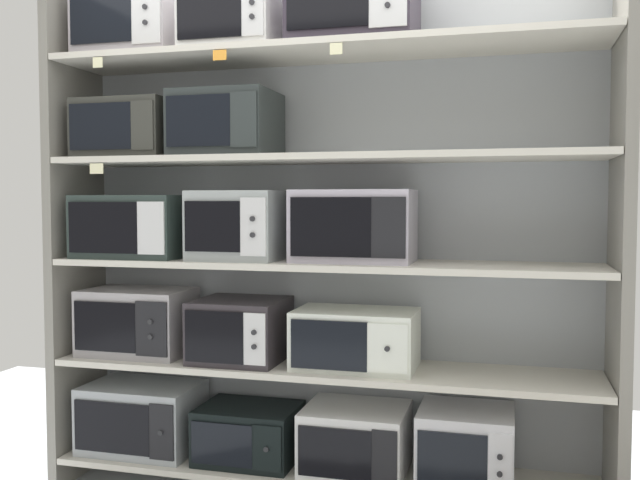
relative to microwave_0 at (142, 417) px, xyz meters
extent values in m
cube|color=#9EA3A8|center=(0.95, 0.26, 1.05)|extent=(2.79, 0.04, 2.78)
cube|color=gray|center=(-0.38, 0.00, 1.05)|extent=(0.05, 0.48, 2.78)
cube|color=gray|center=(2.27, 0.00, 1.05)|extent=(0.05, 0.48, 2.78)
cube|color=beige|center=(0.95, 0.00, -0.18)|extent=(2.59, 0.48, 0.03)
cube|color=#9BA1A5|center=(0.00, 0.00, 0.00)|extent=(0.57, 0.39, 0.34)
cube|color=black|center=(-0.06, -0.20, 0.00)|extent=(0.41, 0.01, 0.25)
cube|color=black|center=(0.21, -0.19, 0.00)|extent=(0.13, 0.01, 0.27)
cylinder|color=#262628|center=(0.21, -0.20, 0.00)|extent=(0.02, 0.01, 0.02)
cube|color=black|center=(0.59, 0.00, -0.03)|extent=(0.48, 0.36, 0.27)
cube|color=black|center=(0.52, -0.18, -0.03)|extent=(0.31, 0.01, 0.20)
cube|color=black|center=(0.74, -0.18, -0.03)|extent=(0.14, 0.01, 0.22)
cylinder|color=#262628|center=(0.74, -0.19, -0.03)|extent=(0.02, 0.01, 0.02)
cube|color=silver|center=(1.13, 0.00, -0.02)|extent=(0.48, 0.41, 0.31)
cube|color=black|center=(1.07, -0.21, -0.02)|extent=(0.34, 0.01, 0.23)
cube|color=black|center=(1.30, -0.21, -0.02)|extent=(0.11, 0.01, 0.25)
cube|color=silver|center=(1.64, 0.00, 0.00)|extent=(0.42, 0.39, 0.34)
cube|color=black|center=(1.59, -0.20, 0.00)|extent=(0.30, 0.01, 0.24)
cube|color=silver|center=(1.79, -0.20, 0.00)|extent=(0.10, 0.01, 0.27)
cylinder|color=#262628|center=(1.79, -0.21, -0.04)|extent=(0.02, 0.01, 0.02)
cylinder|color=#262628|center=(1.79, -0.21, 0.04)|extent=(0.02, 0.01, 0.02)
cube|color=beige|center=(0.95, 0.00, 0.31)|extent=(2.59, 0.48, 0.03)
cube|color=#A29EA1|center=(-0.02, 0.00, 0.50)|extent=(0.53, 0.35, 0.33)
cube|color=black|center=(-0.10, -0.18, 0.50)|extent=(0.34, 0.01, 0.24)
cube|color=black|center=(0.15, -0.18, 0.50)|extent=(0.17, 0.01, 0.27)
cylinder|color=#262628|center=(0.15, -0.19, 0.46)|extent=(0.02, 0.01, 0.02)
cylinder|color=#262628|center=(0.15, -0.19, 0.53)|extent=(0.02, 0.01, 0.02)
cube|color=#2F2A2E|center=(0.54, 0.00, 0.48)|extent=(0.42, 0.41, 0.30)
cube|color=black|center=(0.50, -0.21, 0.48)|extent=(0.29, 0.01, 0.24)
cube|color=silver|center=(0.69, -0.20, 0.48)|extent=(0.11, 0.01, 0.24)
cylinder|color=#262628|center=(0.69, -0.21, 0.45)|extent=(0.02, 0.01, 0.02)
cylinder|color=#262628|center=(0.69, -0.21, 0.51)|extent=(0.02, 0.01, 0.02)
cube|color=silver|center=(1.12, 0.00, 0.47)|extent=(0.57, 0.35, 0.27)
cube|color=black|center=(1.04, -0.18, 0.47)|extent=(0.35, 0.01, 0.22)
cube|color=silver|center=(1.31, -0.18, 0.47)|extent=(0.18, 0.01, 0.22)
cylinder|color=#262628|center=(1.31, -0.19, 0.47)|extent=(0.02, 0.01, 0.02)
cube|color=beige|center=(0.95, 0.00, 0.81)|extent=(2.59, 0.48, 0.03)
cube|color=#283431|center=(-0.01, 0.00, 0.98)|extent=(0.54, 0.42, 0.31)
cube|color=black|center=(-0.08, -0.21, 0.98)|extent=(0.37, 0.01, 0.25)
cube|color=silver|center=(0.18, -0.21, 0.98)|extent=(0.14, 0.01, 0.25)
cube|color=#9BA2A1|center=(0.55, 0.00, 0.99)|extent=(0.42, 0.39, 0.33)
cube|color=black|center=(0.49, -0.20, 0.99)|extent=(0.28, 0.01, 0.24)
cube|color=silver|center=(0.69, -0.20, 0.99)|extent=(0.12, 0.01, 0.27)
cylinder|color=#262628|center=(0.69, -0.21, 0.96)|extent=(0.02, 0.01, 0.02)
cylinder|color=#262628|center=(0.69, -0.21, 1.03)|extent=(0.02, 0.01, 0.02)
cube|color=#B9B2C2|center=(1.11, 0.00, 1.00)|extent=(0.56, 0.32, 0.34)
cube|color=black|center=(1.04, -0.16, 1.00)|extent=(0.37, 0.01, 0.27)
cube|color=black|center=(1.30, -0.16, 1.00)|extent=(0.15, 0.01, 0.27)
cube|color=beige|center=(0.95, 0.00, 1.31)|extent=(2.59, 0.48, 0.03)
cube|color=#32322C|center=(-0.05, 0.00, 1.47)|extent=(0.48, 0.37, 0.29)
cube|color=black|center=(-0.10, -0.19, 1.47)|extent=(0.33, 0.01, 0.22)
cube|color=#32322C|center=(0.13, -0.18, 1.47)|extent=(0.12, 0.01, 0.23)
cube|color=#272D2D|center=(0.48, 0.00, 1.48)|extent=(0.48, 0.38, 0.31)
cube|color=black|center=(0.42, -0.19, 1.48)|extent=(0.32, 0.01, 0.24)
cube|color=#272D2D|center=(0.64, -0.19, 1.48)|extent=(0.13, 0.01, 0.25)
cube|color=beige|center=(-0.09, -0.24, 1.27)|extent=(0.07, 0.00, 0.05)
cube|color=beige|center=(0.95, 0.00, 1.81)|extent=(2.59, 0.48, 0.03)
cube|color=#A59DA3|center=(-0.03, 0.00, 1.99)|extent=(0.51, 0.32, 0.33)
cube|color=black|center=(-0.10, -0.16, 1.99)|extent=(0.33, 0.01, 0.23)
cube|color=silver|center=(0.14, -0.16, 1.99)|extent=(0.15, 0.01, 0.26)
cylinder|color=#262628|center=(0.14, -0.17, 1.95)|extent=(0.02, 0.01, 0.02)
cylinder|color=#262628|center=(0.14, -0.17, 2.03)|extent=(0.02, 0.01, 0.02)
cube|color=silver|center=(0.53, 0.00, 1.97)|extent=(0.45, 0.39, 0.29)
cube|color=black|center=(0.48, -0.20, 1.97)|extent=(0.32, 0.01, 0.23)
cube|color=silver|center=(0.69, -0.19, 1.97)|extent=(0.10, 0.01, 0.23)
cylinder|color=#262628|center=(0.69, -0.20, 1.94)|extent=(0.02, 0.01, 0.02)
cylinder|color=#262628|center=(0.69, -0.20, 2.00)|extent=(0.02, 0.01, 0.02)
cube|color=#302934|center=(1.11, 0.00, 1.98)|extent=(0.57, 0.38, 0.31)
cube|color=black|center=(1.03, -0.19, 1.98)|extent=(0.37, 0.01, 0.22)
cylinder|color=#262628|center=(1.30, -0.20, 1.94)|extent=(0.02, 0.01, 0.02)
cube|color=beige|center=(-0.07, -0.24, 1.77)|extent=(0.05, 0.00, 0.05)
cube|color=orange|center=(0.55, -0.24, 1.77)|extent=(0.06, 0.00, 0.05)
cube|color=beige|center=(1.09, -0.24, 1.77)|extent=(0.06, 0.00, 0.05)
camera|label=1|loc=(1.82, -3.22, 1.11)|focal=39.73mm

